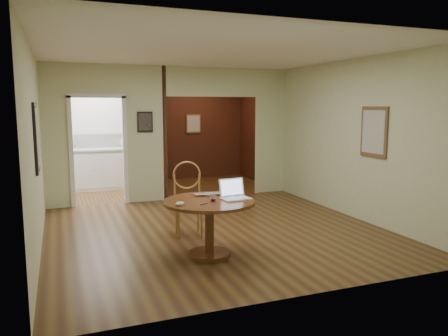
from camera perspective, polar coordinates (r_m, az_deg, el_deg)
name	(u,v)px	position (r m, az deg, el deg)	size (l,w,h in m)	color
floor	(217,231)	(6.79, -0.95, -8.21)	(5.00, 5.00, 0.00)	#432713
room_shell	(146,136)	(9.41, -10.15, 4.18)	(5.20, 7.50, 5.00)	white
dining_table	(209,215)	(5.56, -1.92, -6.13)	(1.16, 1.16, 0.73)	brown
chair	(188,194)	(6.49, -4.74, -3.46)	(0.53, 0.53, 1.09)	#A7703B
open_laptop	(234,193)	(5.62, 1.31, -3.33)	(0.38, 0.34, 0.25)	white
closed_laptop	(209,195)	(5.77, -1.97, -3.54)	(0.37, 0.23, 0.03)	silver
mouse	(180,204)	(5.24, -5.80, -4.66)	(0.12, 0.06, 0.05)	white
wine_glass	(213,198)	(5.44, -1.43, -3.93)	(0.08, 0.08, 0.09)	white
pen	(204,204)	(5.29, -2.63, -4.72)	(0.01, 0.01, 0.14)	navy
kitchen_cabinet	(100,169)	(10.46, -15.92, -0.11)	(2.06, 0.60, 0.94)	white
grocery_bag	(127,142)	(10.47, -12.60, 3.36)	(0.28, 0.24, 0.28)	#BEB48B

